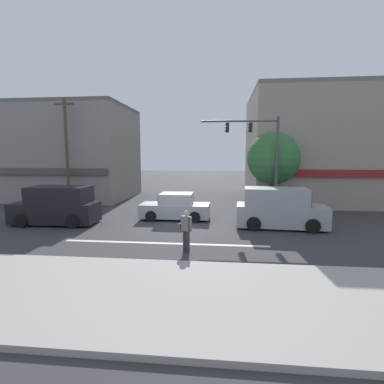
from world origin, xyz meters
TOP-DOWN VIEW (x-y plane):
  - ground_plane at (0.00, 0.00)m, footprint 120.00×120.00m
  - lane_marking_stripe at (0.00, -3.50)m, footprint 9.00×0.24m
  - sidewalk_curb at (0.00, -8.50)m, footprint 40.00×5.00m
  - building_left_block at (-11.42, 9.89)m, footprint 10.99×8.47m
  - building_right_corner at (10.80, 10.86)m, footprint 11.98×11.04m
  - street_tree at (5.92, 5.29)m, footprint 3.61×3.61m
  - utility_pole_near_left at (-8.91, 4.97)m, footprint 1.40×0.22m
  - traffic_light_mast at (4.86, 3.38)m, footprint 4.89×0.27m
  - sedan_crossing_leftbound at (-0.34, 1.51)m, footprint 4.11×1.89m
  - van_crossing_center at (5.45, -0.04)m, footprint 4.71×2.26m
  - van_waiting_far at (-6.70, -0.45)m, footprint 4.65×2.14m
  - pedestrian_foreground_with_bag at (1.05, -4.52)m, footprint 0.61×0.56m

SIDE VIEW (x-z plane):
  - ground_plane at x=0.00m, z-range 0.00..0.00m
  - lane_marking_stripe at x=0.00m, z-range 0.00..0.01m
  - sidewalk_curb at x=0.00m, z-range 0.00..0.16m
  - sedan_crossing_leftbound at x=-0.34m, z-range -0.08..1.50m
  - pedestrian_foreground_with_bag at x=1.05m, z-range 0.12..1.79m
  - van_crossing_center at x=5.45m, z-range -0.05..2.06m
  - van_waiting_far at x=-6.70m, z-range -0.05..2.06m
  - street_tree at x=5.92m, z-range 0.89..6.32m
  - building_left_block at x=-11.42m, z-range 0.00..8.14m
  - utility_pole_near_left at x=-8.91m, z-range 0.15..8.03m
  - traffic_light_mast at x=4.86m, z-range 1.08..7.28m
  - building_right_corner at x=10.80m, z-range 0.00..8.98m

